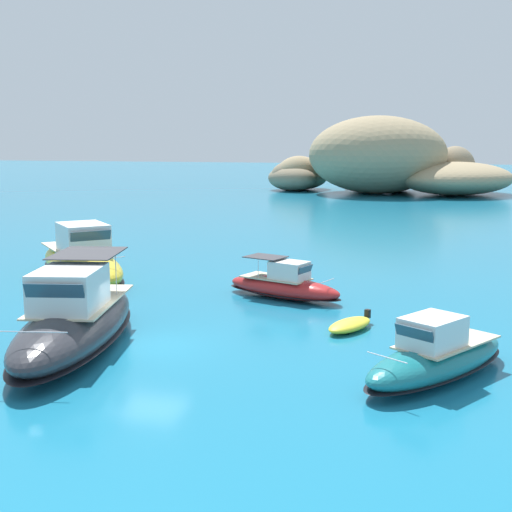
{
  "coord_description": "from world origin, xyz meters",
  "views": [
    {
      "loc": [
        9.79,
        -22.37,
        7.5
      ],
      "look_at": [
        0.71,
        12.92,
        1.23
      ],
      "focal_mm": 47.43,
      "sensor_mm": 36.0,
      "label": 1
    }
  ],
  "objects_px": {
    "motorboat_red": "(284,286)",
    "islet_large": "(395,161)",
    "motorboat_teal": "(437,357)",
    "dinghy_tender": "(350,325)",
    "motorboat_yellow": "(82,261)",
    "channel_buoy": "(108,252)",
    "motorboat_charcoal": "(75,322)",
    "islet_small": "(297,176)"
  },
  "relations": [
    {
      "from": "islet_large",
      "to": "islet_small",
      "type": "height_order",
      "value": "islet_large"
    },
    {
      "from": "islet_small",
      "to": "motorboat_charcoal",
      "type": "xyz_separation_m",
      "value": [
        7.37,
        -79.62,
        -1.11
      ]
    },
    {
      "from": "channel_buoy",
      "to": "motorboat_teal",
      "type": "bearing_deg",
      "value": -41.18
    },
    {
      "from": "islet_large",
      "to": "channel_buoy",
      "type": "relative_size",
      "value": 23.35
    },
    {
      "from": "motorboat_charcoal",
      "to": "motorboat_red",
      "type": "distance_m",
      "value": 11.26
    },
    {
      "from": "islet_small",
      "to": "motorboat_yellow",
      "type": "distance_m",
      "value": 68.59
    },
    {
      "from": "motorboat_yellow",
      "to": "motorboat_red",
      "type": "bearing_deg",
      "value": -6.6
    },
    {
      "from": "motorboat_charcoal",
      "to": "motorboat_teal",
      "type": "bearing_deg",
      "value": 0.75
    },
    {
      "from": "motorboat_teal",
      "to": "channel_buoy",
      "type": "relative_size",
      "value": 4.7
    },
    {
      "from": "motorboat_yellow",
      "to": "motorboat_charcoal",
      "type": "distance_m",
      "value": 12.48
    },
    {
      "from": "dinghy_tender",
      "to": "channel_buoy",
      "type": "relative_size",
      "value": 1.91
    },
    {
      "from": "dinghy_tender",
      "to": "islet_large",
      "type": "bearing_deg",
      "value": 91.67
    },
    {
      "from": "motorboat_yellow",
      "to": "motorboat_charcoal",
      "type": "height_order",
      "value": "motorboat_charcoal"
    },
    {
      "from": "islet_large",
      "to": "motorboat_charcoal",
      "type": "distance_m",
      "value": 78.31
    },
    {
      "from": "motorboat_red",
      "to": "islet_large",
      "type": "bearing_deg",
      "value": 88.67
    },
    {
      "from": "motorboat_yellow",
      "to": "motorboat_teal",
      "type": "relative_size",
      "value": 1.44
    },
    {
      "from": "motorboat_charcoal",
      "to": "channel_buoy",
      "type": "relative_size",
      "value": 7.3
    },
    {
      "from": "motorboat_yellow",
      "to": "islet_small",
      "type": "bearing_deg",
      "value": 91.33
    },
    {
      "from": "islet_large",
      "to": "motorboat_yellow",
      "type": "distance_m",
      "value": 68.19
    },
    {
      "from": "motorboat_teal",
      "to": "dinghy_tender",
      "type": "xyz_separation_m",
      "value": [
        -3.3,
        4.79,
        -0.46
      ]
    },
    {
      "from": "islet_large",
      "to": "motorboat_teal",
      "type": "height_order",
      "value": "islet_large"
    },
    {
      "from": "motorboat_red",
      "to": "channel_buoy",
      "type": "bearing_deg",
      "value": 148.22
    },
    {
      "from": "motorboat_yellow",
      "to": "channel_buoy",
      "type": "xyz_separation_m",
      "value": [
        -2.01,
        7.0,
        -0.72
      ]
    },
    {
      "from": "motorboat_yellow",
      "to": "dinghy_tender",
      "type": "xyz_separation_m",
      "value": [
        15.13,
        -6.1,
        -0.83
      ]
    },
    {
      "from": "motorboat_red",
      "to": "channel_buoy",
      "type": "xyz_separation_m",
      "value": [
        -13.44,
        8.33,
        -0.28
      ]
    },
    {
      "from": "motorboat_yellow",
      "to": "channel_buoy",
      "type": "bearing_deg",
      "value": 106.05
    },
    {
      "from": "dinghy_tender",
      "to": "motorboat_charcoal",
      "type": "bearing_deg",
      "value": -152.08
    },
    {
      "from": "islet_small",
      "to": "motorboat_charcoal",
      "type": "bearing_deg",
      "value": -84.71
    },
    {
      "from": "islet_large",
      "to": "motorboat_charcoal",
      "type": "height_order",
      "value": "islet_large"
    },
    {
      "from": "motorboat_teal",
      "to": "motorboat_charcoal",
      "type": "xyz_separation_m",
      "value": [
        -12.65,
        -0.17,
        0.34
      ]
    },
    {
      "from": "islet_small",
      "to": "motorboat_teal",
      "type": "distance_m",
      "value": 81.95
    },
    {
      "from": "motorboat_red",
      "to": "dinghy_tender",
      "type": "bearing_deg",
      "value": -52.18
    },
    {
      "from": "motorboat_yellow",
      "to": "channel_buoy",
      "type": "height_order",
      "value": "motorboat_yellow"
    },
    {
      "from": "islet_large",
      "to": "motorboat_teal",
      "type": "xyz_separation_m",
      "value": [
        5.43,
        -77.73,
        -3.82
      ]
    },
    {
      "from": "motorboat_red",
      "to": "channel_buoy",
      "type": "relative_size",
      "value": 4.33
    },
    {
      "from": "islet_small",
      "to": "motorboat_yellow",
      "type": "xyz_separation_m",
      "value": [
        1.59,
        -68.56,
        -1.08
      ]
    },
    {
      "from": "motorboat_yellow",
      "to": "dinghy_tender",
      "type": "relative_size",
      "value": 3.54
    },
    {
      "from": "channel_buoy",
      "to": "motorboat_charcoal",
      "type": "bearing_deg",
      "value": -66.65
    },
    {
      "from": "islet_large",
      "to": "motorboat_red",
      "type": "xyz_separation_m",
      "value": [
        -1.59,
        -68.17,
        -3.89
      ]
    },
    {
      "from": "islet_large",
      "to": "motorboat_yellow",
      "type": "xyz_separation_m",
      "value": [
        -13.01,
        -66.85,
        -3.45
      ]
    },
    {
      "from": "motorboat_teal",
      "to": "motorboat_charcoal",
      "type": "height_order",
      "value": "motorboat_charcoal"
    },
    {
      "from": "islet_large",
      "to": "motorboat_yellow",
      "type": "height_order",
      "value": "islet_large"
    }
  ]
}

